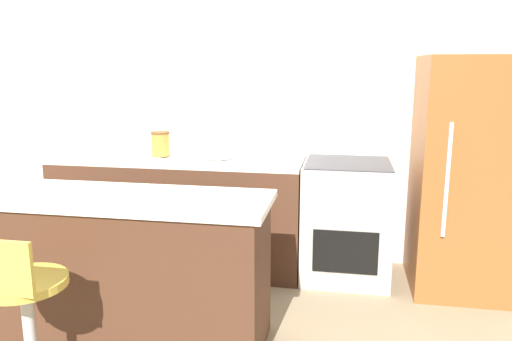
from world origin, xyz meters
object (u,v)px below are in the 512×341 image
Objects in this scene: stool_chair at (25,316)px; mixing_bowl at (218,152)px; refrigerator at (463,176)px; oven_range at (346,220)px; kettle at (122,144)px.

stool_chair is 3.79× the size of mixing_bowl.
mixing_bowl is (-1.80, 0.05, 0.10)m from refrigerator.
kettle reaches higher than oven_range.
oven_range is 4.23× the size of kettle.
refrigerator is at bearing 36.85° from stool_chair.
stool_chair is (-2.29, -1.72, -0.39)m from refrigerator.
refrigerator is 7.87× the size of kettle.
kettle is at bearing 99.65° from stool_chair.
mixing_bowl is (0.79, 0.00, -0.04)m from kettle.
refrigerator is at bearing -2.95° from oven_range.
oven_range is 3.89× the size of mixing_bowl.
mixing_bowl reaches higher than oven_range.
refrigerator is at bearing -1.45° from mixing_bowl.
stool_chair is at bearing -105.65° from mixing_bowl.
kettle reaches higher than stool_chair.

